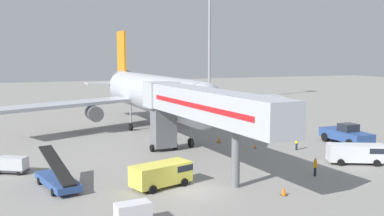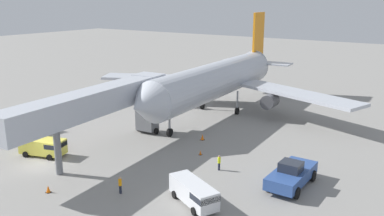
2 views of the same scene
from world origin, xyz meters
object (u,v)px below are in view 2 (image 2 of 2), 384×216
Objects in this scene: service_van_far_center at (44,146)px; service_van_far_left at (194,192)px; pushback_tug at (291,175)px; ground_crew_worker_foreground at (219,162)px; ground_crew_worker_midground at (120,185)px; jet_bridge at (102,103)px; safety_cone_bravo at (200,153)px; safety_cone_alpha at (202,137)px; safety_cone_charlie at (48,189)px; baggage_cart_far_right at (46,115)px; belt_loader_truck at (23,130)px; airplane_at_gate at (218,79)px.

service_van_far_left is at bearing 0.20° from service_van_far_center.
pushback_tug is 27.23m from service_van_far_center.
ground_crew_worker_foreground is (18.41, 7.60, -0.26)m from service_van_far_center.
ground_crew_worker_foreground is 1.00× the size of ground_crew_worker_midground.
jet_bridge is 21.88m from pushback_tug.
pushback_tug reaches higher than ground_crew_worker_foreground.
safety_cone_alpha is at bearing 120.25° from safety_cone_bravo.
service_van_far_center is at bearing 145.15° from safety_cone_charlie.
service_van_far_center is 14.61m from baggage_cart_far_right.
ground_crew_worker_midground is 16.67m from safety_cone_alpha.
safety_cone_alpha is (20.02, 11.80, -0.38)m from belt_loader_truck.
service_van_far_left reaches higher than ground_crew_worker_midground.
airplane_at_gate is 22.34m from jet_bridge.
ground_crew_worker_foreground is (30.01, -1.28, 0.02)m from baggage_cart_far_right.
pushback_tug reaches higher than safety_cone_bravo.
safety_cone_charlie is (3.09, -10.02, -5.62)m from jet_bridge.
jet_bridge reaches higher than ground_crew_worker_foreground.
ground_crew_worker_foreground is 9.54m from safety_cone_alpha.
airplane_at_gate is 7.52× the size of service_van_far_left.
pushback_tug is 37.58m from baggage_cart_far_right.
service_van_far_center is at bearing -104.51° from airplane_at_gate.
jet_bridge is 16.75m from service_van_far_left.
service_van_far_left is at bearing -15.40° from baggage_cart_far_right.
service_van_far_left is 2.00× the size of baggage_cart_far_right.
ground_crew_worker_foreground is at bearing 104.69° from service_van_far_left.
belt_loader_truck reaches higher than ground_crew_worker_midground.
airplane_at_gate reaches higher than service_van_far_center.
airplane_at_gate is 26.86m from pushback_tug.
ground_crew_worker_foreground is (26.54, 4.86, 0.11)m from belt_loader_truck.
baggage_cart_far_right is 27.52m from ground_crew_worker_midground.
pushback_tug is 22.63m from safety_cone_charlie.
service_van_far_left is at bearing 17.32° from ground_crew_worker_midground.
service_van_far_left is 20.38m from service_van_far_center.
belt_loader_truck is at bearing -149.48° from safety_cone_alpha.
jet_bridge is (-1.95, -22.25, 0.68)m from airplane_at_gate.
airplane_at_gate is 1.81× the size of jet_bridge.
pushback_tug is (19.06, -18.48, -4.09)m from airplane_at_gate.
belt_loader_truck reaches higher than safety_cone_alpha.
jet_bridge is 3.53× the size of pushback_tug.
pushback_tug is 9.87× the size of safety_cone_charlie.
safety_cone_charlie is (-6.43, -15.71, 0.07)m from safety_cone_bravo.
belt_loader_truck is 23.24m from safety_cone_alpha.
ground_crew_worker_foreground is at bearing -32.56° from safety_cone_bravo.
pushback_tug is at bearing 37.56° from safety_cone_charlie.
baggage_cart_far_right is at bearing 178.94° from pushback_tug.
service_van_far_center reaches higher than safety_cone_charlie.
safety_cone_alpha is at bearing 79.18° from safety_cone_charlie.
safety_cone_bravo is (2.58, -4.43, -0.11)m from safety_cone_alpha.
safety_cone_alpha is (-1.78, 16.57, -0.50)m from ground_crew_worker_midground.
ground_crew_worker_midground is 2.38× the size of safety_cone_charlie.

